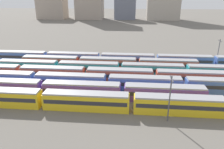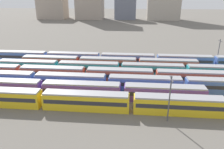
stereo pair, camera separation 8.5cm
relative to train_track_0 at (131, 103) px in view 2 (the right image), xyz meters
The scene contains 12 objects.
ground_plane 33.38m from the train_track_0, 152.09° to the left, with size 600.00×600.00×0.00m, color #666059.
train_track_0 is the anchor object (origin of this frame).
train_track_1 12.67m from the train_track_0, 155.78° to the left, with size 55.80×3.06×3.75m.
train_track_2 10.90m from the train_track_0, 72.63° to the left, with size 93.60×3.06×3.75m.
train_track_3 16.75m from the train_track_0, 68.68° to the left, with size 112.50×3.06×3.75m.
train_track_4 25.88m from the train_track_0, 53.47° to the left, with size 112.50×3.06×3.75m.
train_track_5 27.12m from the train_track_0, 106.54° to the left, with size 55.80×3.06×3.75m.
train_track_6 32.19m from the train_track_0, 75.77° to the left, with size 112.50×3.06×3.75m.
catenary_pole_0 8.28m from the train_track_0, 24.53° to the right, with size 0.24×3.20×9.25m.
catenary_pole_1 44.90m from the train_track_0, 49.83° to the left, with size 0.24×3.20×8.72m.
distant_building_0 185.81m from the train_track_0, 114.38° to the left, with size 25.73×18.50×25.07m, color #A89989.
distant_building_2 169.49m from the train_track_0, 92.47° to the left, with size 19.44×12.15×26.40m, color slate.
Camera 2 is at (29.12, -39.50, 22.93)m, focal length 34.59 mm.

